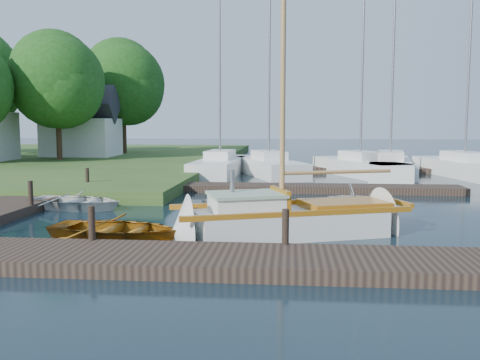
# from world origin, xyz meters

# --- Properties ---
(ground) EXTENTS (160.00, 160.00, 0.00)m
(ground) POSITION_xyz_m (0.00, 0.00, 0.00)
(ground) COLOR black
(ground) RESTS_ON ground
(near_dock) EXTENTS (18.00, 2.20, 0.30)m
(near_dock) POSITION_xyz_m (0.00, -6.00, 0.15)
(near_dock) COLOR black
(near_dock) RESTS_ON ground
(left_dock) EXTENTS (2.20, 18.00, 0.30)m
(left_dock) POSITION_xyz_m (-8.00, 2.00, 0.15)
(left_dock) COLOR black
(left_dock) RESTS_ON ground
(far_dock) EXTENTS (14.00, 1.60, 0.30)m
(far_dock) POSITION_xyz_m (2.00, 6.50, 0.15)
(far_dock) COLOR black
(far_dock) RESTS_ON ground
(pontoon) EXTENTS (30.00, 1.60, 0.30)m
(pontoon) POSITION_xyz_m (10.00, 16.00, 0.15)
(pontoon) COLOR black
(pontoon) RESTS_ON ground
(mooring_post_1) EXTENTS (0.16, 0.16, 0.80)m
(mooring_post_1) POSITION_xyz_m (-3.00, -5.00, 0.70)
(mooring_post_1) COLOR black
(mooring_post_1) RESTS_ON near_dock
(mooring_post_2) EXTENTS (0.16, 0.16, 0.80)m
(mooring_post_2) POSITION_xyz_m (1.50, -5.00, 0.70)
(mooring_post_2) COLOR black
(mooring_post_2) RESTS_ON near_dock
(mooring_post_4) EXTENTS (0.16, 0.16, 0.80)m
(mooring_post_4) POSITION_xyz_m (-7.00, 0.00, 0.70)
(mooring_post_4) COLOR black
(mooring_post_4) RESTS_ON left_dock
(mooring_post_5) EXTENTS (0.16, 0.16, 0.80)m
(mooring_post_5) POSITION_xyz_m (-7.00, 5.00, 0.70)
(mooring_post_5) COLOR black
(mooring_post_5) RESTS_ON left_dock
(sailboat) EXTENTS (7.39, 4.28, 9.83)m
(sailboat) POSITION_xyz_m (1.73, -2.55, 0.34)
(sailboat) COLOR white
(sailboat) RESTS_ON ground
(dinghy) EXTENTS (3.89, 3.03, 0.74)m
(dinghy) POSITION_xyz_m (-2.90, -3.55, 0.37)
(dinghy) COLOR #965B0E
(dinghy) RESTS_ON ground
(tender_a) EXTENTS (3.95, 3.20, 0.72)m
(tender_a) POSITION_xyz_m (-5.89, 1.06, 0.36)
(tender_a) COLOR white
(tender_a) RESTS_ON ground
(tender_c) EXTENTS (3.88, 3.55, 0.66)m
(tender_c) POSITION_xyz_m (0.07, 1.10, 0.33)
(tender_c) COLOR white
(tender_c) RESTS_ON ground
(tender_d) EXTENTS (1.87, 1.63, 0.95)m
(tender_d) POSITION_xyz_m (3.85, 2.32, 0.48)
(tender_d) COLOR white
(tender_d) RESTS_ON ground
(marina_boat_0) EXTENTS (2.61, 8.46, 10.59)m
(marina_boat_0) POSITION_xyz_m (-2.47, 13.86, 0.57)
(marina_boat_0) COLOR white
(marina_boat_0) RESTS_ON ground
(marina_boat_1) EXTENTS (4.74, 8.07, 9.92)m
(marina_boat_1) POSITION_xyz_m (0.37, 13.68, 0.56)
(marina_boat_1) COLOR white
(marina_boat_1) RESTS_ON ground
(marina_boat_2) EXTENTS (5.07, 7.96, 11.87)m
(marina_boat_2) POSITION_xyz_m (5.54, 13.81, 0.58)
(marina_boat_2) COLOR white
(marina_boat_2) RESTS_ON ground
(marina_boat_3) EXTENTS (3.67, 9.16, 12.25)m
(marina_boat_3) POSITION_xyz_m (7.26, 14.10, 0.58)
(marina_boat_3) COLOR white
(marina_boat_3) RESTS_ON ground
(marina_boat_4) EXTENTS (3.97, 9.22, 11.67)m
(marina_boat_4) POSITION_xyz_m (11.27, 13.81, 0.57)
(marina_boat_4) COLOR white
(marina_boat_4) RESTS_ON ground
(house_c) EXTENTS (5.25, 4.00, 5.28)m
(house_c) POSITION_xyz_m (-14.00, 22.00, 2.58)
(house_c) COLOR beige
(house_c) RESTS_ON shore
(tree_3) EXTENTS (6.41, 6.38, 8.74)m
(tree_3) POSITION_xyz_m (-14.00, 18.05, 5.81)
(tree_3) COLOR #332114
(tree_3) RESTS_ON shore
(tree_7) EXTENTS (6.83, 6.83, 9.38)m
(tree_7) POSITION_xyz_m (-12.00, 26.05, 6.20)
(tree_7) COLOR #332114
(tree_7) RESTS_ON shore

